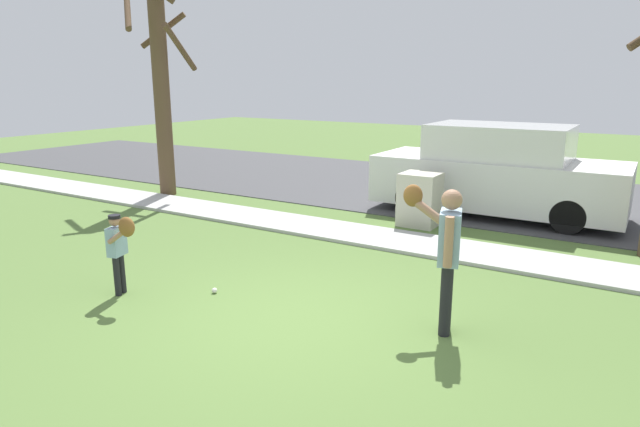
{
  "coord_description": "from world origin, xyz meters",
  "views": [
    {
      "loc": [
        3.51,
        -5.08,
        2.81
      ],
      "look_at": [
        -0.34,
        1.21,
        1.0
      ],
      "focal_mm": 30.91,
      "sensor_mm": 36.0,
      "label": 1
    }
  ],
  "objects_px": {
    "street_tree_far": "(160,76)",
    "person_adult": "(445,245)",
    "baseball": "(214,291)",
    "parked_van_white": "(497,173)",
    "person_child": "(119,243)",
    "utility_cabinet": "(420,199)"
  },
  "relations": [
    {
      "from": "person_adult",
      "to": "parked_van_white",
      "type": "relative_size",
      "value": 0.33
    },
    {
      "from": "baseball",
      "to": "parked_van_white",
      "type": "bearing_deg",
      "value": 72.33
    },
    {
      "from": "baseball",
      "to": "utility_cabinet",
      "type": "distance_m",
      "value": 4.93
    },
    {
      "from": "person_adult",
      "to": "parked_van_white",
      "type": "distance_m",
      "value": 6.04
    },
    {
      "from": "baseball",
      "to": "utility_cabinet",
      "type": "bearing_deg",
      "value": 78.04
    },
    {
      "from": "parked_van_white",
      "to": "baseball",
      "type": "bearing_deg",
      "value": -107.67
    },
    {
      "from": "person_child",
      "to": "baseball",
      "type": "height_order",
      "value": "person_child"
    },
    {
      "from": "person_adult",
      "to": "person_child",
      "type": "distance_m",
      "value": 4.15
    },
    {
      "from": "baseball",
      "to": "person_child",
      "type": "bearing_deg",
      "value": -145.08
    },
    {
      "from": "person_child",
      "to": "utility_cabinet",
      "type": "bearing_deg",
      "value": 54.08
    },
    {
      "from": "street_tree_far",
      "to": "person_adult",
      "type": "bearing_deg",
      "value": -24.42
    },
    {
      "from": "utility_cabinet",
      "to": "person_child",
      "type": "bearing_deg",
      "value": -110.02
    },
    {
      "from": "person_child",
      "to": "baseball",
      "type": "bearing_deg",
      "value": 19.03
    },
    {
      "from": "baseball",
      "to": "street_tree_far",
      "type": "distance_m",
      "value": 7.49
    },
    {
      "from": "baseball",
      "to": "utility_cabinet",
      "type": "xyz_separation_m",
      "value": [
        1.02,
        4.8,
        0.48
      ]
    },
    {
      "from": "baseball",
      "to": "parked_van_white",
      "type": "xyz_separation_m",
      "value": [
        2.06,
        6.46,
        0.87
      ]
    },
    {
      "from": "baseball",
      "to": "street_tree_far",
      "type": "relative_size",
      "value": 0.01
    },
    {
      "from": "person_adult",
      "to": "baseball",
      "type": "height_order",
      "value": "person_adult"
    },
    {
      "from": "baseball",
      "to": "parked_van_white",
      "type": "distance_m",
      "value": 6.84
    },
    {
      "from": "person_child",
      "to": "parked_van_white",
      "type": "xyz_separation_m",
      "value": [
        3.04,
        7.15,
        0.17
      ]
    },
    {
      "from": "person_child",
      "to": "parked_van_white",
      "type": "relative_size",
      "value": 0.22
    },
    {
      "from": "baseball",
      "to": "utility_cabinet",
      "type": "relative_size",
      "value": 0.07
    }
  ]
}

